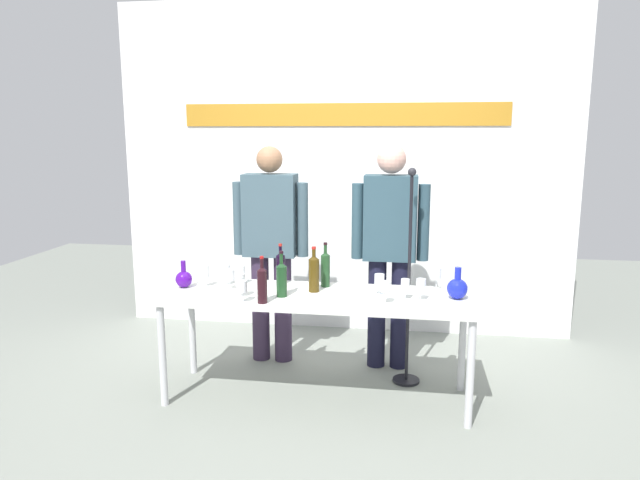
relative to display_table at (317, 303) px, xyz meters
The scene contains 24 objects.
ground_plane 0.69m from the display_table, ahead, with size 10.00×10.00×0.00m, color gray.
back_wall 1.73m from the display_table, 90.00° to the left, with size 4.15×0.11×3.00m.
display_table is the anchor object (origin of this frame).
decanter_blue_left 0.96m from the display_table, behind, with size 0.12×0.12×0.19m.
decanter_blue_right 0.94m from the display_table, ahead, with size 0.14×0.14×0.21m.
presenter_left 0.84m from the display_table, 126.58° to the left, with size 0.60×0.22×1.73m.
presenter_right 0.84m from the display_table, 53.42° to the left, with size 0.59×0.22×1.74m.
wine_bottle_0 0.45m from the display_table, 140.67° to the right, with size 0.06×0.06×0.31m.
wine_bottle_1 0.30m from the display_table, 157.56° to the right, with size 0.07×0.07×0.31m.
wine_bottle_2 0.21m from the display_table, 115.88° to the left, with size 0.07×0.07×0.32m.
wine_bottle_3 0.42m from the display_table, 143.45° to the left, with size 0.07×0.07×0.30m.
wine_bottle_4 0.28m from the display_table, 81.37° to the left, with size 0.06×0.06×0.32m.
wine_glass_left_0 0.54m from the display_table, 163.70° to the right, with size 0.07×0.07×0.16m.
wine_glass_left_1 0.64m from the display_table, behind, with size 0.07×0.07×0.14m.
wine_glass_left_2 0.64m from the display_table, 162.54° to the left, with size 0.06×0.06×0.13m.
wine_glass_left_3 0.84m from the display_table, behind, with size 0.06×0.06×0.15m.
wine_glass_left_4 0.54m from the display_table, 149.88° to the right, with size 0.06×0.06×0.14m.
wine_glass_left_5 0.72m from the display_table, 168.80° to the left, with size 0.06×0.06×0.15m.
wine_glass_right_0 0.52m from the display_table, 18.19° to the right, with size 0.06×0.06×0.15m.
wine_glass_right_1 0.72m from the display_table, ahead, with size 0.06×0.06×0.15m.
wine_glass_right_2 0.62m from the display_table, ahead, with size 0.06×0.06×0.14m.
wine_glass_right_3 0.87m from the display_table, 17.52° to the left, with size 0.06×0.06×0.15m.
wine_glass_right_4 0.45m from the display_table, ahead, with size 0.07×0.07×0.14m.
microphone_stand 0.73m from the display_table, 29.64° to the left, with size 0.20×0.20×1.59m.
Camera 1 is at (0.59, -3.72, 1.83)m, focal length 32.25 mm.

